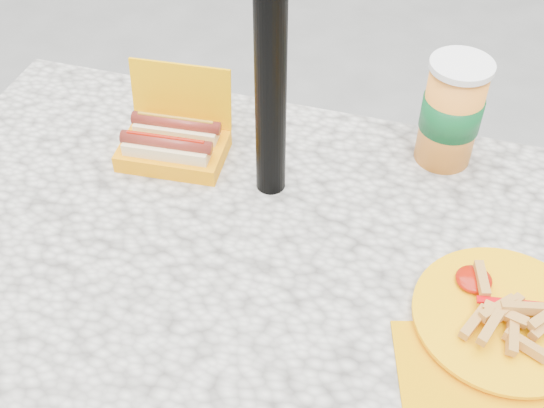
# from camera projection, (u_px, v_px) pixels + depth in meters

# --- Properties ---
(picnic_table) EXTENTS (1.20, 0.80, 0.75)m
(picnic_table) POSITION_uv_depth(u_px,v_px,m) (244.00, 294.00, 1.15)
(picnic_table) COLOR beige
(picnic_table) RESTS_ON ground
(hotdog_box) EXTENTS (0.19, 0.15, 0.15)m
(hotdog_box) POSITION_uv_depth(u_px,v_px,m) (174.00, 141.00, 1.21)
(hotdog_box) COLOR #FFAC00
(hotdog_box) RESTS_ON picnic_table
(fries_plate) EXTENTS (0.28, 0.37, 0.05)m
(fries_plate) POSITION_uv_depth(u_px,v_px,m) (501.00, 322.00, 0.96)
(fries_plate) COLOR #E19300
(fries_plate) RESTS_ON picnic_table
(soda_cup) EXTENTS (0.11, 0.11, 0.20)m
(soda_cup) POSITION_uv_depth(u_px,v_px,m) (452.00, 112.00, 1.17)
(soda_cup) COLOR orange
(soda_cup) RESTS_ON picnic_table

